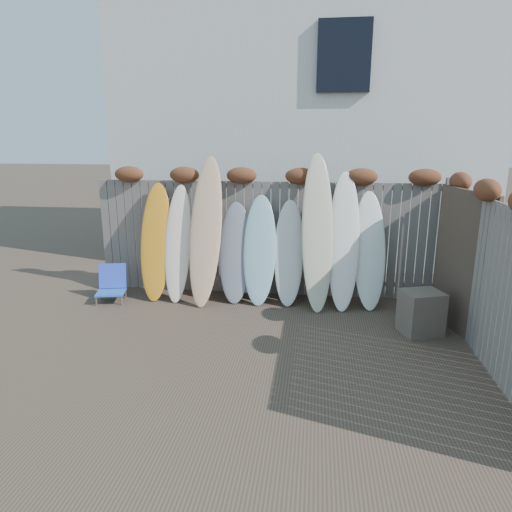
# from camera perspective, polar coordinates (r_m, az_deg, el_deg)

# --- Properties ---
(ground) EXTENTS (80.00, 80.00, 0.00)m
(ground) POSITION_cam_1_polar(r_m,az_deg,el_deg) (6.09, -1.51, -12.02)
(ground) COLOR #493A2D
(back_fence) EXTENTS (6.05, 0.28, 2.24)m
(back_fence) POSITION_cam_1_polar(r_m,az_deg,el_deg) (7.96, 1.55, 3.43)
(back_fence) COLOR slate
(back_fence) RESTS_ON ground
(right_fence) EXTENTS (0.28, 4.40, 2.24)m
(right_fence) POSITION_cam_1_polar(r_m,az_deg,el_deg) (6.22, 27.23, -1.83)
(right_fence) COLOR slate
(right_fence) RESTS_ON ground
(house) EXTENTS (8.50, 5.50, 6.33)m
(house) POSITION_cam_1_polar(r_m,az_deg,el_deg) (11.89, 6.00, 16.84)
(house) COLOR silver
(house) RESTS_ON ground
(beach_chair) EXTENTS (0.56, 0.58, 0.61)m
(beach_chair) POSITION_cam_1_polar(r_m,az_deg,el_deg) (8.23, -17.59, -3.37)
(beach_chair) COLOR blue
(beach_chair) RESTS_ON ground
(wooden_crate) EXTENTS (0.66, 0.60, 0.62)m
(wooden_crate) POSITION_cam_1_polar(r_m,az_deg,el_deg) (6.95, 19.93, -6.65)
(wooden_crate) COLOR brown
(wooden_crate) RESTS_ON ground
(lattice_panel) EXTENTS (0.38, 1.33, 2.04)m
(lattice_panel) POSITION_cam_1_polar(r_m,az_deg,el_deg) (7.02, 24.35, -0.80)
(lattice_panel) COLOR #4E392F
(lattice_panel) RESTS_ON ground
(surfboard_0) EXTENTS (0.56, 0.72, 1.98)m
(surfboard_0) POSITION_cam_1_polar(r_m,az_deg,el_deg) (8.03, -12.40, 1.76)
(surfboard_0) COLOR orange
(surfboard_0) RESTS_ON ground
(surfboard_1) EXTENTS (0.46, 0.70, 1.95)m
(surfboard_1) POSITION_cam_1_polar(r_m,az_deg,el_deg) (7.89, -9.73, 1.57)
(surfboard_1) COLOR #FFE5CD
(surfboard_1) RESTS_ON ground
(surfboard_2) EXTENTS (0.61, 0.89, 2.43)m
(surfboard_2) POSITION_cam_1_polar(r_m,az_deg,el_deg) (7.64, -6.31, 3.10)
(surfboard_2) COLOR #F0AE8D
(surfboard_2) RESTS_ON ground
(surfboard_3) EXTENTS (0.58, 0.63, 1.67)m
(surfboard_3) POSITION_cam_1_polar(r_m,az_deg,el_deg) (7.73, -2.62, 0.44)
(surfboard_3) COLOR slate
(surfboard_3) RESTS_ON ground
(surfboard_4) EXTENTS (0.56, 0.65, 1.80)m
(surfboard_4) POSITION_cam_1_polar(r_m,az_deg,el_deg) (7.64, 0.46, 0.76)
(surfboard_4) COLOR #8ABFCC
(surfboard_4) RESTS_ON ground
(surfboard_5) EXTENTS (0.51, 0.63, 1.72)m
(surfboard_5) POSITION_cam_1_polar(r_m,az_deg,el_deg) (7.63, 4.13, 0.41)
(surfboard_5) COLOR silver
(surfboard_5) RESTS_ON ground
(surfboard_6) EXTENTS (0.59, 0.92, 2.49)m
(surfboard_6) POSITION_cam_1_polar(r_m,az_deg,el_deg) (7.44, 7.69, 2.99)
(surfboard_6) COLOR beige
(surfboard_6) RESTS_ON ground
(surfboard_7) EXTENTS (0.51, 0.78, 2.20)m
(surfboard_7) POSITION_cam_1_polar(r_m,az_deg,el_deg) (7.53, 10.91, 1.85)
(surfboard_7) COLOR white
(surfboard_7) RESTS_ON ground
(surfboard_8) EXTENTS (0.59, 0.72, 1.89)m
(surfboard_8) POSITION_cam_1_polar(r_m,az_deg,el_deg) (7.65, 14.00, 0.69)
(surfboard_8) COLOR white
(surfboard_8) RESTS_ON ground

